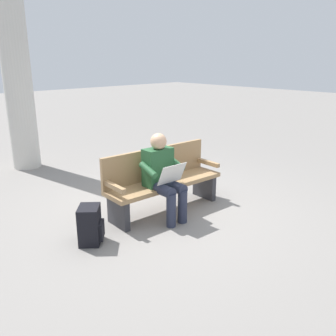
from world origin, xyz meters
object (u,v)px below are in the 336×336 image
bench_near (162,179)px  support_pillar (15,62)px  backpack (90,225)px  person_seated (163,175)px

bench_near → support_pillar: size_ratio=0.45×
backpack → support_pillar: size_ratio=0.11×
support_pillar → person_seated: bearing=95.7°
backpack → support_pillar: support_pillar is taller
person_seated → backpack: 1.19m
bench_near → person_seated: person_seated is taller
bench_near → person_seated: size_ratio=1.55×
bench_near → backpack: bearing=9.9°
person_seated → support_pillar: (0.37, -3.69, 1.42)m
backpack → support_pillar: (-0.75, -3.62, 1.82)m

